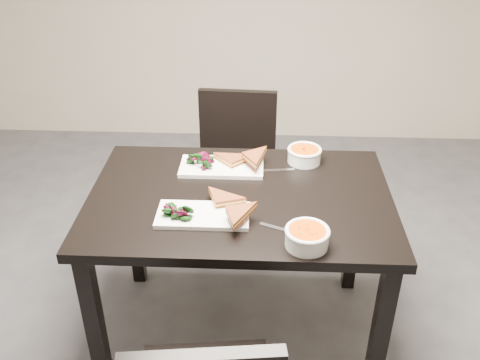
% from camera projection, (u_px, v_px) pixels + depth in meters
% --- Properties ---
extents(table, '(1.20, 0.80, 0.75)m').
position_uv_depth(table, '(240.00, 216.00, 2.15)').
color(table, black).
rests_on(table, ground).
extents(chair_far, '(0.44, 0.44, 0.85)m').
position_uv_depth(chair_far, '(236.00, 162.00, 2.88)').
color(chair_far, black).
rests_on(chair_far, ground).
extents(plate_near, '(0.34, 0.17, 0.02)m').
position_uv_depth(plate_near, '(203.00, 215.00, 1.96)').
color(plate_near, white).
rests_on(plate_near, table).
extents(sandwich_near, '(0.20, 0.18, 0.06)m').
position_uv_depth(sandwich_near, '(221.00, 205.00, 1.95)').
color(sandwich_near, '#A74F23').
rests_on(sandwich_near, plate_near).
extents(salad_near, '(0.11, 0.10, 0.05)m').
position_uv_depth(salad_near, '(176.00, 207.00, 1.95)').
color(salad_near, black).
rests_on(salad_near, plate_near).
extents(soup_bowl_near, '(0.15, 0.15, 0.07)m').
position_uv_depth(soup_bowl_near, '(307.00, 236.00, 1.80)').
color(soup_bowl_near, white).
rests_on(soup_bowl_near, table).
extents(cutlery_near, '(0.17, 0.08, 0.00)m').
position_uv_depth(cutlery_near, '(283.00, 230.00, 1.89)').
color(cutlery_near, silver).
rests_on(cutlery_near, table).
extents(plate_far, '(0.36, 0.18, 0.02)m').
position_uv_depth(plate_far, '(222.00, 167.00, 2.27)').
color(plate_far, white).
rests_on(plate_far, table).
extents(sandwich_far, '(0.22, 0.22, 0.06)m').
position_uv_depth(sandwich_far, '(237.00, 161.00, 2.24)').
color(sandwich_far, '#A74F23').
rests_on(sandwich_far, plate_far).
extents(salad_far, '(0.11, 0.10, 0.05)m').
position_uv_depth(salad_far, '(198.00, 160.00, 2.26)').
color(salad_far, black).
rests_on(salad_far, plate_far).
extents(soup_bowl_far, '(0.15, 0.15, 0.07)m').
position_uv_depth(soup_bowl_far, '(304.00, 154.00, 2.31)').
color(soup_bowl_far, white).
rests_on(soup_bowl_far, table).
extents(cutlery_far, '(0.18, 0.04, 0.00)m').
position_uv_depth(cutlery_far, '(274.00, 170.00, 2.26)').
color(cutlery_far, silver).
rests_on(cutlery_far, table).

